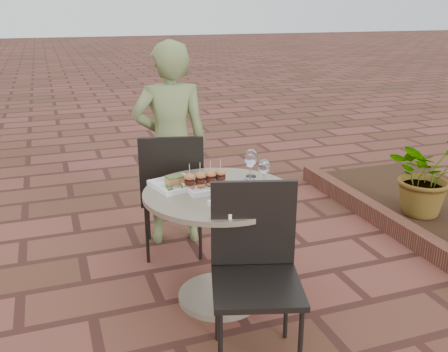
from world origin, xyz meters
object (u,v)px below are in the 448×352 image
object	(u,v)px
plate_sliders	(205,182)
chair_far	(172,185)
plate_salmon	(176,184)
diner	(171,145)
cafe_table	(219,229)
chair_near	(255,259)
plate_tuna	(237,206)

from	to	relation	value
plate_sliders	chair_far	bearing A→B (deg)	95.75
plate_salmon	diner	bearing A→B (deg)	78.03
cafe_table	chair_near	xyz separation A→B (m)	(0.01, -0.53, 0.07)
diner	plate_tuna	distance (m)	1.22
chair_far	plate_sliders	size ratio (longest dim) A/B	3.28
chair_far	plate_tuna	distance (m)	0.99
plate_tuna	cafe_table	bearing A→B (deg)	90.39
plate_salmon	plate_sliders	size ratio (longest dim) A/B	1.11
chair_near	plate_sliders	xyz separation A→B (m)	(-0.07, 0.60, 0.22)
chair_far	chair_near	xyz separation A→B (m)	(0.13, -1.21, 0.00)
chair_near	plate_salmon	bearing A→B (deg)	125.25
chair_far	plate_sliders	distance (m)	0.65
cafe_table	diner	world-z (taller)	diner
plate_salmon	plate_tuna	distance (m)	0.49
chair_far	chair_near	distance (m)	1.22
diner	plate_tuna	bearing A→B (deg)	101.86
cafe_table	chair_near	size ratio (longest dim) A/B	0.97
chair_near	plate_sliders	size ratio (longest dim) A/B	3.28
cafe_table	plate_sliders	bearing A→B (deg)	131.37
plate_salmon	plate_tuna	bearing A→B (deg)	-62.47
chair_far	diner	world-z (taller)	diner
cafe_table	chair_far	distance (m)	0.69
chair_near	plate_sliders	bearing A→B (deg)	113.20
chair_near	plate_salmon	distance (m)	0.75
plate_sliders	plate_tuna	distance (m)	0.36
cafe_table	plate_salmon	size ratio (longest dim) A/B	2.87
plate_tuna	plate_sliders	bearing A→B (deg)	100.40
cafe_table	chair_near	bearing A→B (deg)	-89.15
cafe_table	diner	size ratio (longest dim) A/B	0.58
cafe_table	chair_far	size ratio (longest dim) A/B	0.97
plate_sliders	plate_tuna	bearing A→B (deg)	-79.60
chair_near	diner	distance (m)	1.48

